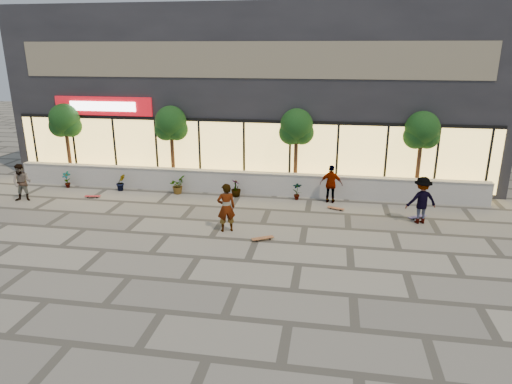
% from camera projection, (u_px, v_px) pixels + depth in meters
% --- Properties ---
extents(ground, '(80.00, 80.00, 0.00)m').
position_uv_depth(ground, '(198.00, 257.00, 14.87)').
color(ground, gray).
rests_on(ground, ground).
extents(planter_wall, '(22.00, 0.42, 1.04)m').
position_uv_depth(planter_wall, '(240.00, 182.00, 21.29)').
color(planter_wall, silver).
rests_on(planter_wall, ground).
extents(retail_building, '(24.00, 9.17, 8.50)m').
position_uv_depth(retail_building, '(259.00, 91.00, 25.33)').
color(retail_building, '#222227').
rests_on(retail_building, ground).
extents(shrub_a, '(0.43, 0.29, 0.81)m').
position_uv_depth(shrub_a, '(67.00, 180.00, 22.15)').
color(shrub_a, '#143310').
rests_on(shrub_a, ground).
extents(shrub_b, '(0.57, 0.57, 0.81)m').
position_uv_depth(shrub_b, '(121.00, 182.00, 21.71)').
color(shrub_b, '#143310').
rests_on(shrub_b, ground).
extents(shrub_c, '(0.68, 0.77, 0.81)m').
position_uv_depth(shrub_c, '(177.00, 185.00, 21.27)').
color(shrub_c, '#143310').
rests_on(shrub_c, ground).
extents(shrub_d, '(0.64, 0.64, 0.81)m').
position_uv_depth(shrub_d, '(236.00, 188.00, 20.83)').
color(shrub_d, '#143310').
rests_on(shrub_d, ground).
extents(shrub_e, '(0.46, 0.35, 0.81)m').
position_uv_depth(shrub_e, '(297.00, 191.00, 20.39)').
color(shrub_e, '#143310').
rests_on(shrub_e, ground).
extents(tree_west, '(1.60, 1.50, 3.92)m').
position_uv_depth(tree_west, '(65.00, 122.00, 22.62)').
color(tree_west, '#4D291B').
rests_on(tree_west, ground).
extents(tree_midwest, '(1.60, 1.50, 3.92)m').
position_uv_depth(tree_midwest, '(171.00, 125.00, 21.76)').
color(tree_midwest, '#4D291B').
rests_on(tree_midwest, ground).
extents(tree_mideast, '(1.60, 1.50, 3.92)m').
position_uv_depth(tree_mideast, '(296.00, 129.00, 20.82)').
color(tree_mideast, '#4D291B').
rests_on(tree_mideast, ground).
extents(tree_east, '(1.60, 1.50, 3.92)m').
position_uv_depth(tree_east, '(422.00, 132.00, 19.95)').
color(tree_east, '#4D291B').
rests_on(tree_east, ground).
extents(skater_center, '(0.79, 0.66, 1.84)m').
position_uv_depth(skater_center, '(226.00, 208.00, 16.73)').
color(skater_center, silver).
rests_on(skater_center, ground).
extents(skater_left, '(0.94, 0.81, 1.68)m').
position_uv_depth(skater_left, '(22.00, 183.00, 20.11)').
color(skater_left, tan).
rests_on(skater_left, ground).
extents(skater_right_near, '(1.03, 0.54, 1.69)m').
position_uv_depth(skater_right_near, '(331.00, 184.00, 19.88)').
color(skater_right_near, silver).
rests_on(skater_right_near, ground).
extents(skater_right_far, '(1.33, 0.97, 1.85)m').
position_uv_depth(skater_right_far, '(422.00, 200.00, 17.53)').
color(skater_right_far, maroon).
rests_on(skater_right_far, ground).
extents(skateboard_center, '(0.81, 0.59, 0.10)m').
position_uv_depth(skateboard_center, '(263.00, 238.00, 16.15)').
color(skateboard_center, brown).
rests_on(skateboard_center, ground).
extents(skateboard_left, '(0.73, 0.27, 0.09)m').
position_uv_depth(skateboard_left, '(93.00, 196.00, 20.75)').
color(skateboard_left, '#AD2027').
rests_on(skateboard_left, ground).
extents(skateboard_right_near, '(0.74, 0.42, 0.09)m').
position_uv_depth(skateboard_right_near, '(336.00, 208.00, 19.20)').
color(skateboard_right_near, '#9B5733').
rests_on(skateboard_right_near, ground).
extents(skateboard_right_far, '(0.79, 0.61, 0.10)m').
position_uv_depth(skateboard_right_far, '(417.00, 217.00, 18.21)').
color(skateboard_right_far, '#584B8A').
rests_on(skateboard_right_far, ground).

